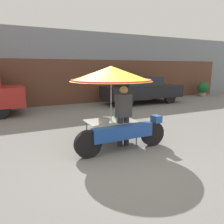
{
  "coord_description": "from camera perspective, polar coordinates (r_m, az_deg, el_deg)",
  "views": [
    {
      "loc": [
        -2.2,
        -4.01,
        1.98
      ],
      "look_at": [
        0.23,
        0.91,
        0.86
      ],
      "focal_mm": 35.0,
      "sensor_mm": 36.0,
      "label": 1
    }
  ],
  "objects": [
    {
      "name": "shopfront_building",
      "position": [
        12.83,
        -16.76,
        10.93
      ],
      "size": [
        28.0,
        2.06,
        3.91
      ],
      "color": "gray",
      "rests_on": "ground"
    },
    {
      "name": "vendor_motorcycle_cart",
      "position": [
        5.49,
        0.12,
        7.48
      ],
      "size": [
        2.38,
        2.08,
        2.01
      ],
      "color": "black",
      "rests_on": "ground"
    },
    {
      "name": "parked_car",
      "position": [
        12.3,
        7.65,
        5.86
      ],
      "size": [
        4.44,
        1.74,
        1.48
      ],
      "color": "black",
      "rests_on": "ground"
    },
    {
      "name": "potted_plant",
      "position": [
        16.64,
        22.73,
        5.75
      ],
      "size": [
        0.78,
        0.78,
        0.99
      ],
      "color": "gray",
      "rests_on": "ground"
    },
    {
      "name": "vendor_person",
      "position": [
        5.48,
        3.02,
        -0.29
      ],
      "size": [
        0.38,
        0.22,
        1.53
      ],
      "color": "#2D2D33",
      "rests_on": "ground"
    },
    {
      "name": "ground_plane",
      "position": [
        4.98,
        2.29,
        -11.85
      ],
      "size": [
        36.0,
        36.0,
        0.0
      ],
      "primitive_type": "plane",
      "color": "slate"
    }
  ]
}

